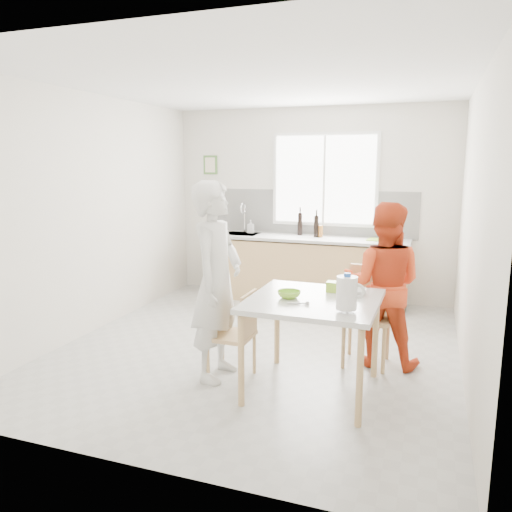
{
  "coord_description": "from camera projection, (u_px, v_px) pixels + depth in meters",
  "views": [
    {
      "loc": [
        1.64,
        -4.74,
        1.93
      ],
      "look_at": [
        -0.1,
        0.2,
        0.95
      ],
      "focal_mm": 35.0,
      "sensor_mm": 36.0,
      "label": 1
    }
  ],
  "objects": [
    {
      "name": "spoon",
      "position": [
        297.0,
        303.0,
        3.98
      ],
      "size": [
        0.15,
        0.06,
        0.01
      ],
      "primitive_type": "cylinder",
      "rotation": [
        0.0,
        1.57,
        0.34
      ],
      "color": "#A5A5AA",
      "rests_on": "dining_table"
    },
    {
      "name": "wine_bottle_b",
      "position": [
        316.0,
        226.0,
        6.89
      ],
      "size": [
        0.07,
        0.07,
        0.3
      ],
      "primitive_type": "cylinder",
      "color": "black",
      "rests_on": "kitchen_counter"
    },
    {
      "name": "person_white",
      "position": [
        217.0,
        281.0,
        4.44
      ],
      "size": [
        0.44,
        0.66,
        1.78
      ],
      "primitive_type": "imported",
      "rotation": [
        0.0,
        0.0,
        1.56
      ],
      "color": "white",
      "rests_on": "ground"
    },
    {
      "name": "backsplash",
      "position": [
        310.0,
        213.0,
        7.14
      ],
      "size": [
        3.0,
        0.02,
        0.65
      ],
      "primitive_type": "cube",
      "color": "white",
      "rests_on": "room_shell"
    },
    {
      "name": "picture_frame",
      "position": [
        210.0,
        165.0,
        7.52
      ],
      "size": [
        0.22,
        0.03,
        0.28
      ],
      "color": "#4E7E39",
      "rests_on": "room_shell"
    },
    {
      "name": "window",
      "position": [
        324.0,
        180.0,
        6.98
      ],
      "size": [
        1.5,
        0.06,
        1.3
      ],
      "color": "white",
      "rests_on": "room_shell"
    },
    {
      "name": "chair_left",
      "position": [
        238.0,
        332.0,
        4.46
      ],
      "size": [
        0.38,
        0.38,
        0.81
      ],
      "rotation": [
        0.0,
        0.0,
        -1.58
      ],
      "color": "#DBAD76",
      "rests_on": "ground"
    },
    {
      "name": "bowl_white",
      "position": [
        355.0,
        292.0,
        4.28
      ],
      "size": [
        0.2,
        0.2,
        0.05
      ],
      "primitive_type": "imported",
      "rotation": [
        0.0,
        0.0,
        -0.01
      ],
      "color": "silver",
      "rests_on": "dining_table"
    },
    {
      "name": "wine_bottle_a",
      "position": [
        300.0,
        224.0,
        7.06
      ],
      "size": [
        0.07,
        0.07,
        0.32
      ],
      "primitive_type": "cylinder",
      "color": "black",
      "rests_on": "kitchen_counter"
    },
    {
      "name": "jar_amber",
      "position": [
        321.0,
        231.0,
        6.88
      ],
      "size": [
        0.06,
        0.06,
        0.16
      ],
      "primitive_type": "cylinder",
      "color": "#945820",
      "rests_on": "kitchen_counter"
    },
    {
      "name": "dining_table",
      "position": [
        313.0,
        308.0,
        4.17
      ],
      "size": [
        1.08,
        1.08,
        0.82
      ],
      "rotation": [
        0.0,
        0.0,
        -0.01
      ],
      "color": "silver",
      "rests_on": "ground"
    },
    {
      "name": "cutting_board",
      "position": [
        382.0,
        240.0,
        6.6
      ],
      "size": [
        0.39,
        0.31,
        0.01
      ],
      "primitive_type": "cube",
      "rotation": [
        0.0,
        0.0,
        -0.17
      ],
      "color": "#91C32D",
      "rests_on": "kitchen_counter"
    },
    {
      "name": "person_red",
      "position": [
        383.0,
        285.0,
        4.75
      ],
      "size": [
        0.77,
        0.61,
        1.58
      ],
      "primitive_type": "imported",
      "rotation": [
        0.0,
        0.0,
        3.13
      ],
      "color": "#DF421B",
      "rests_on": "ground"
    },
    {
      "name": "room_shell",
      "position": [
        259.0,
        192.0,
        4.99
      ],
      "size": [
        4.5,
        4.5,
        4.5
      ],
      "color": "silver",
      "rests_on": "ground"
    },
    {
      "name": "soap_bottle",
      "position": [
        251.0,
        226.0,
        7.3
      ],
      "size": [
        0.09,
        0.1,
        0.19
      ],
      "primitive_type": "imported",
      "rotation": [
        0.0,
        0.0,
        0.1
      ],
      "color": "#999999",
      "rests_on": "kitchen_counter"
    },
    {
      "name": "ground",
      "position": [
        259.0,
        348.0,
        5.29
      ],
      "size": [
        4.5,
        4.5,
        0.0
      ],
      "primitive_type": "plane",
      "color": "#B7B7B2",
      "rests_on": "ground"
    },
    {
      "name": "milk_jug",
      "position": [
        347.0,
        293.0,
        3.76
      ],
      "size": [
        0.22,
        0.16,
        0.28
      ],
      "rotation": [
        0.0,
        0.0,
        -0.01
      ],
      "color": "white",
      "rests_on": "dining_table"
    },
    {
      "name": "bowl_green",
      "position": [
        289.0,
        294.0,
        4.17
      ],
      "size": [
        0.2,
        0.2,
        0.06
      ],
      "primitive_type": "imported",
      "rotation": [
        0.0,
        0.0,
        -0.01
      ],
      "color": "#89CF2F",
      "rests_on": "dining_table"
    },
    {
      "name": "green_box",
      "position": [
        333.0,
        287.0,
        4.37
      ],
      "size": [
        0.1,
        0.1,
        0.09
      ],
      "primitive_type": "cube",
      "rotation": [
        0.0,
        0.0,
        -0.01
      ],
      "color": "#98CE2F",
      "rests_on": "dining_table"
    },
    {
      "name": "kitchen_counter",
      "position": [
        304.0,
        272.0,
        7.02
      ],
      "size": [
        2.84,
        0.64,
        1.37
      ],
      "color": "#DBAD76",
      "rests_on": "ground"
    },
    {
      "name": "chair_far",
      "position": [
        368.0,
        310.0,
        4.85
      ],
      "size": [
        0.44,
        0.44,
        0.94
      ],
      "rotation": [
        0.0,
        0.0,
        -0.01
      ],
      "color": "#DBAD76",
      "rests_on": "ground"
    }
  ]
}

